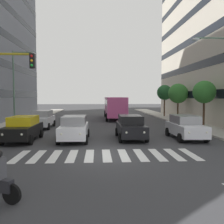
% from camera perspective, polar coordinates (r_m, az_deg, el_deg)
% --- Properties ---
extents(ground_plane, '(180.00, 180.00, 0.00)m').
position_cam_1_polar(ground_plane, '(12.99, -1.27, -10.11)').
color(ground_plane, '#38383A').
extents(building_left_block_0, '(8.86, 22.39, 23.46)m').
position_cam_1_polar(building_left_block_0, '(37.67, 23.00, 16.59)').
color(building_left_block_0, beige).
rests_on(building_left_block_0, ground_plane).
extents(crosswalk_markings, '(9.45, 2.80, 0.01)m').
position_cam_1_polar(crosswalk_markings, '(12.99, -1.27, -10.09)').
color(crosswalk_markings, silver).
rests_on(crosswalk_markings, ground_plane).
extents(car_0, '(2.02, 4.44, 1.72)m').
position_cam_1_polar(car_0, '(18.59, 16.81, -3.34)').
color(car_0, silver).
rests_on(car_0, ground_plane).
extents(car_1, '(2.02, 4.44, 1.72)m').
position_cam_1_polar(car_1, '(17.84, 4.38, -3.48)').
color(car_1, black).
rests_on(car_1, ground_plane).
extents(car_2, '(2.02, 4.44, 1.72)m').
position_cam_1_polar(car_2, '(17.34, -8.84, -3.72)').
color(car_2, silver).
rests_on(car_2, ground_plane).
extents(car_3, '(2.02, 4.44, 1.72)m').
position_cam_1_polar(car_3, '(18.04, -20.09, -3.61)').
color(car_3, black).
rests_on(car_3, ground_plane).
extents(car_row2_0, '(2.02, 4.44, 1.72)m').
position_cam_1_polar(car_row2_0, '(24.94, -16.03, -1.59)').
color(car_row2_0, silver).
rests_on(car_row2_0, ground_plane).
extents(bus_behind_traffic, '(2.78, 10.50, 3.00)m').
position_cam_1_polar(bus_behind_traffic, '(34.04, 0.65, 1.54)').
color(bus_behind_traffic, '#DB5193').
rests_on(bus_behind_traffic, ground_plane).
extents(street_lamp_left, '(2.82, 0.28, 7.23)m').
position_cam_1_polar(street_lamp_left, '(19.33, 24.45, 7.66)').
color(street_lamp_left, '#4C6B56').
rests_on(street_lamp_left, sidewalk_left).
extents(street_lamp_right, '(2.36, 0.28, 7.55)m').
position_cam_1_polar(street_lamp_right, '(26.61, -21.35, 6.78)').
color(street_lamp_right, '#4C6B56').
rests_on(street_lamp_right, sidewalk_right).
extents(street_tree_1, '(2.22, 2.22, 4.51)m').
position_cam_1_polar(street_tree_1, '(25.53, 20.78, 4.37)').
color(street_tree_1, '#513823').
rests_on(street_tree_1, sidewalk_left).
extents(street_tree_2, '(2.53, 2.53, 4.62)m').
position_cam_1_polar(street_tree_2, '(32.57, 15.22, 4.20)').
color(street_tree_2, '#513823').
rests_on(street_tree_2, sidewalk_left).
extents(street_tree_3, '(2.26, 2.26, 4.71)m').
position_cam_1_polar(street_tree_3, '(37.64, 12.20, 4.46)').
color(street_tree_3, '#513823').
rests_on(street_tree_3, sidewalk_left).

